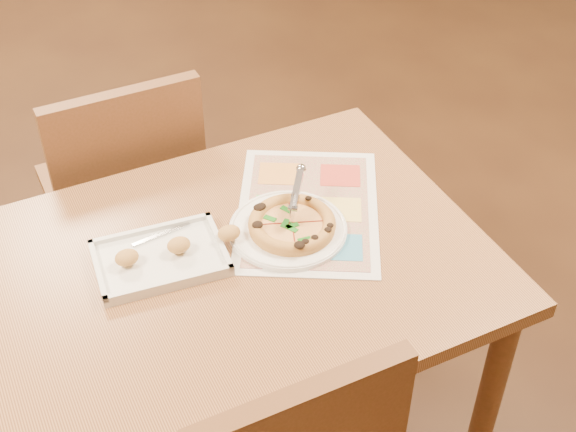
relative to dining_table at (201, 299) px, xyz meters
name	(u,v)px	position (x,y,z in m)	size (l,w,h in m)	color
room	(171,8)	(0.00, 0.00, 0.72)	(7.00, 7.00, 7.00)	#311C0D
dining_table	(201,299)	(0.00, 0.00, 0.00)	(1.30, 0.85, 0.72)	#9C693E
chair_far	(125,178)	(0.00, 0.60, -0.07)	(0.42, 0.42, 0.47)	brown
plate	(288,230)	(0.24, 0.03, 0.09)	(0.28, 0.28, 0.01)	white
pizza	(292,224)	(0.25, 0.03, 0.11)	(0.20, 0.20, 0.03)	gold
pizza_cutter	(296,194)	(0.27, 0.06, 0.16)	(0.09, 0.12, 0.08)	silver
appetizer_tray	(164,257)	(-0.05, 0.07, 0.10)	(0.34, 0.23, 0.06)	silver
menu	(308,209)	(0.32, 0.08, 0.09)	(0.34, 0.47, 0.01)	silver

